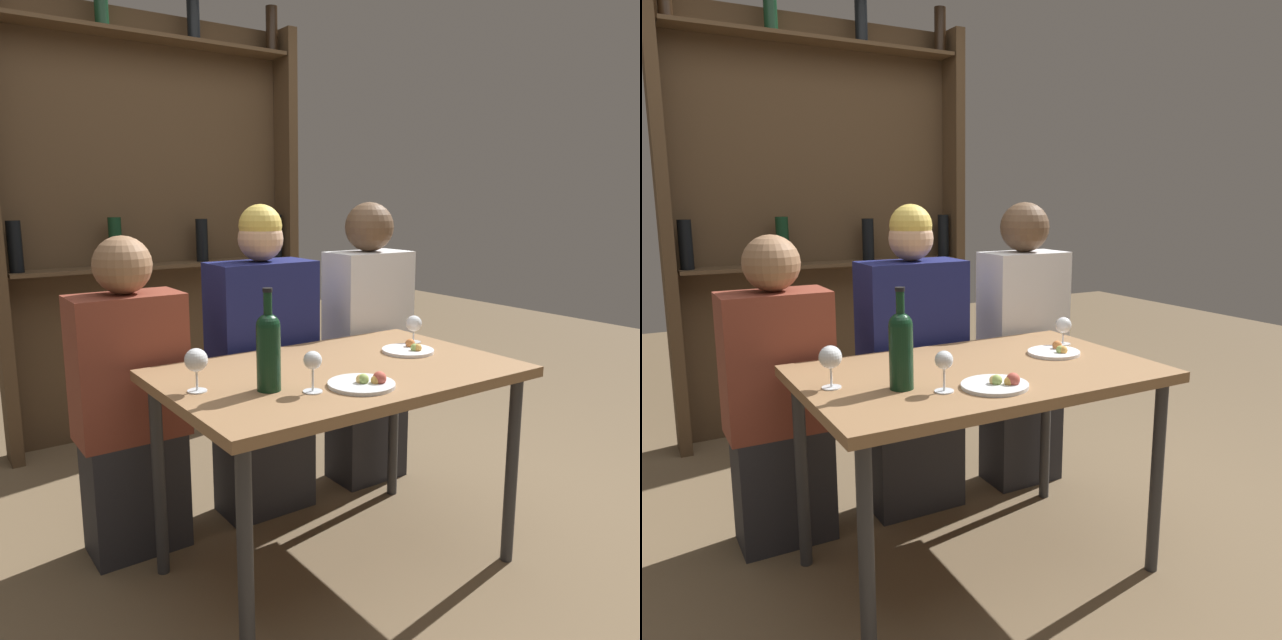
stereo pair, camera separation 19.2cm
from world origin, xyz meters
The scene contains 12 objects.
ground_plane centered at (0.00, 0.00, 0.00)m, with size 10.00×10.00×0.00m, color brown.
dining_table centered at (0.00, 0.00, 0.67)m, with size 1.20×0.76×0.74m.
wine_rack_wall centered at (0.00, 1.72, 1.20)m, with size 1.69×0.21×2.40m.
wine_bottle centered at (-0.32, -0.08, 0.88)m, with size 0.07×0.07×0.31m.
wine_glass_0 centered at (-0.51, 0.03, 0.84)m, with size 0.07×0.07×0.13m.
wine_glass_1 centered at (-0.22, -0.17, 0.84)m, with size 0.06×0.06×0.13m.
wine_glass_2 centered at (0.48, 0.15, 0.82)m, with size 0.06×0.06×0.11m.
food_plate_0 centered at (-0.06, -0.21, 0.76)m, with size 0.21×0.21×0.05m.
food_plate_1 centered at (0.35, 0.04, 0.75)m, with size 0.20×0.20×0.04m.
seated_person_left centered at (-0.56, 0.53, 0.56)m, with size 0.39×0.22×1.19m.
seated_person_center centered at (0.00, 0.53, 0.61)m, with size 0.42×0.22×1.29m.
seated_person_right centered at (0.55, 0.53, 0.63)m, with size 0.37×0.22×1.30m.
Camera 1 is at (-1.22, -1.66, 1.32)m, focal length 35.00 mm.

